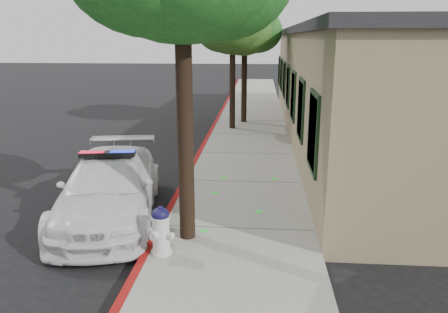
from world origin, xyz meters
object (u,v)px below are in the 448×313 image
street_tree_mid (233,27)px  street_tree_far (245,27)px  fire_hydrant (161,230)px  clapboard_building (384,85)px  police_car (110,187)px

street_tree_mid → street_tree_far: bearing=72.9°
fire_hydrant → clapboard_building: bearing=81.9°
street_tree_mid → street_tree_far: street_tree_far is taller
street_tree_mid → fire_hydrant: bearing=-92.8°
street_tree_far → street_tree_mid: bearing=-107.1°
police_car → street_tree_mid: size_ratio=0.93×
clapboard_building → fire_hydrant: bearing=-121.9°
fire_hydrant → street_tree_far: (1.01, 12.86, 3.70)m
street_tree_far → clapboard_building: bearing=-26.5°
clapboard_building → police_car: size_ratio=4.12×
police_car → street_tree_far: size_ratio=0.92×
clapboard_building → street_tree_mid: street_tree_mid is taller
street_tree_far → police_car: bearing=-103.0°
clapboard_building → street_tree_mid: 6.28m
clapboard_building → street_tree_far: street_tree_far is taller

